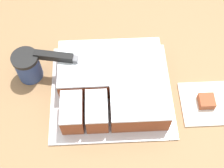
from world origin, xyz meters
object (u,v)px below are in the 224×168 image
Objects in this scene: cake at (113,83)px; brownie at (206,101)px; coffee_cup at (28,66)px; cake_board at (112,91)px; knife at (62,58)px.

cake is 0.29m from brownie.
cake is 3.17× the size of coffee_cup.
brownie reaches higher than cake_board.
brownie is at bearing -11.50° from cake_board.
cake_board is 1.18× the size of cake.
knife reaches higher than brownie.
coffee_cup is 0.55m from brownie.
coffee_cup is (-0.26, 0.07, 0.01)m from cake.
knife is (-0.14, 0.07, 0.09)m from cake_board.
cake is (0.00, 0.00, 0.04)m from cake_board.
knife is 6.67× the size of brownie.
cake_board is 0.18m from knife.
coffee_cup is at bearing 165.11° from cake.
cake_board is 3.75× the size of coffee_cup.
brownie is (0.54, -0.13, -0.03)m from coffee_cup.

